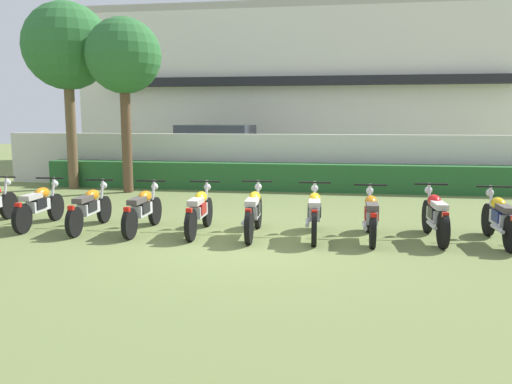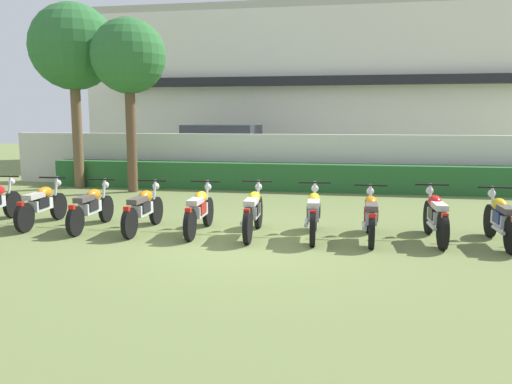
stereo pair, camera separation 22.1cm
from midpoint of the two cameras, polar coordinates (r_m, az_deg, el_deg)
ground at (r=9.06m, az=-1.64°, el=-5.66°), size 60.00×60.00×0.00m
building at (r=24.76m, az=5.21°, el=11.22°), size 19.54×6.50×6.92m
compound_wall at (r=16.12m, az=3.10°, el=3.46°), size 18.56×0.30×1.65m
hedge_row at (r=15.47m, az=2.83°, el=1.69°), size 14.85×0.70×0.81m
parked_car at (r=19.39m, az=-4.34°, el=4.59°), size 4.65×2.41×1.89m
tree_near_inspector at (r=16.94m, az=-20.54°, el=14.72°), size 2.58×2.58×5.56m
tree_far_side at (r=15.53m, az=-14.83°, el=14.15°), size 2.13×2.13×4.96m
motorcycle_in_row_1 at (r=11.22m, az=-23.37°, el=-1.34°), size 0.60×1.85×0.94m
motorcycle_in_row_2 at (r=10.59m, az=-18.50°, el=-1.64°), size 0.60×1.88×0.94m
motorcycle_in_row_3 at (r=10.12m, az=-13.04°, el=-1.86°), size 0.60×1.87×0.94m
motorcycle_in_row_4 at (r=9.79m, az=-6.93°, el=-2.02°), size 0.60×1.87×0.95m
motorcycle_in_row_5 at (r=9.53m, az=-0.92°, el=-2.14°), size 0.60×1.96×0.98m
motorcycle_in_row_6 at (r=9.41m, az=5.78°, el=-2.31°), size 0.60×1.87×0.98m
motorcycle_in_row_7 at (r=9.42m, az=11.93°, el=-2.54°), size 0.60×1.83×0.95m
motorcycle_in_row_8 at (r=9.68m, az=18.57°, el=-2.43°), size 0.60×1.85×0.97m
motorcycle_in_row_9 at (r=9.84m, az=24.75°, el=-2.64°), size 0.60×1.81×0.96m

